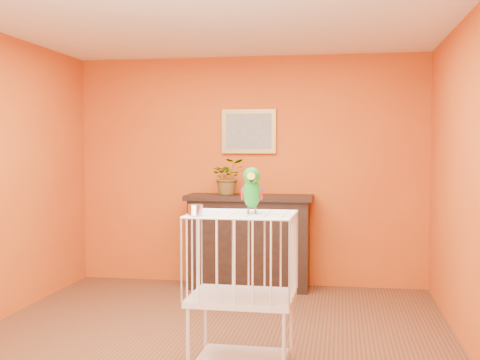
# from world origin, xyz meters

# --- Properties ---
(ground) EXTENTS (4.50, 4.50, 0.00)m
(ground) POSITION_xyz_m (0.00, 0.00, 0.00)
(ground) COLOR brown
(ground) RESTS_ON ground
(room_shell) EXTENTS (4.50, 4.50, 4.50)m
(room_shell) POSITION_xyz_m (0.00, 0.00, 1.58)
(room_shell) COLOR #CC5613
(room_shell) RESTS_ON ground
(console_cabinet) EXTENTS (1.40, 0.50, 1.04)m
(console_cabinet) POSITION_xyz_m (0.04, 2.01, 0.52)
(console_cabinet) COLOR black
(console_cabinet) RESTS_ON ground
(potted_plant) EXTENTS (0.47, 0.49, 0.31)m
(potted_plant) POSITION_xyz_m (-0.20, 2.02, 1.20)
(potted_plant) COLOR #26722D
(potted_plant) RESTS_ON console_cabinet
(framed_picture) EXTENTS (0.62, 0.04, 0.50)m
(framed_picture) POSITION_xyz_m (0.00, 2.22, 1.75)
(framed_picture) COLOR #A4823A
(framed_picture) RESTS_ON room_shell
(birdcage) EXTENTS (0.72, 0.56, 1.10)m
(birdcage) POSITION_xyz_m (0.37, -0.47, 0.57)
(birdcage) COLOR silver
(birdcage) RESTS_ON ground
(feed_cup) EXTENTS (0.10, 0.10, 0.07)m
(feed_cup) POSITION_xyz_m (0.08, -0.66, 1.15)
(feed_cup) COLOR silver
(feed_cup) RESTS_ON birdcage
(parrot) EXTENTS (0.16, 0.29, 0.32)m
(parrot) POSITION_xyz_m (0.43, -0.46, 1.27)
(parrot) COLOR #59544C
(parrot) RESTS_ON birdcage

